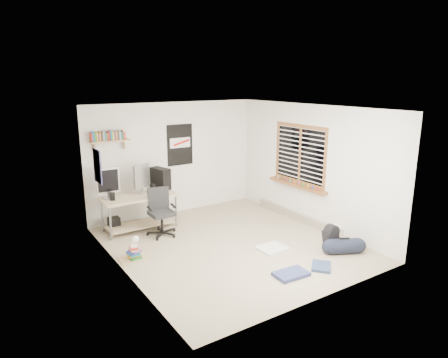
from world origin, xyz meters
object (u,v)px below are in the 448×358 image
backpack (331,239)px  duffel_bag (344,246)px  desk (140,212)px  book_stack (133,251)px  office_chair (162,211)px

backpack → duffel_bag: bearing=-70.5°
desk → backpack: 3.77m
duffel_bag → book_stack: (-3.19, 1.80, 0.01)m
backpack → duffel_bag: 0.25m
office_chair → backpack: office_chair is taller
book_stack → desk: bearing=63.4°
desk → office_chair: office_chair is taller
desk → office_chair: bearing=-50.1°
desk → book_stack: desk is taller
backpack → book_stack: size_ratio=0.89×
office_chair → backpack: (2.24, -2.29, -0.29)m
desk → book_stack: 1.44m
desk → office_chair: 0.61m
office_chair → book_stack: (-0.88, -0.73, -0.34)m
office_chair → book_stack: size_ratio=2.33×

